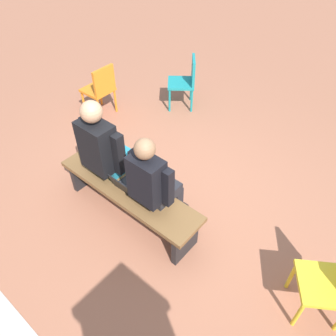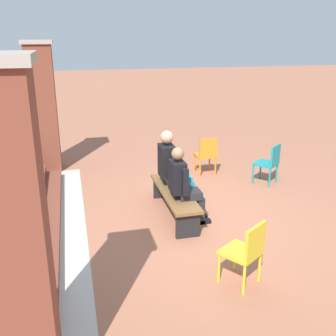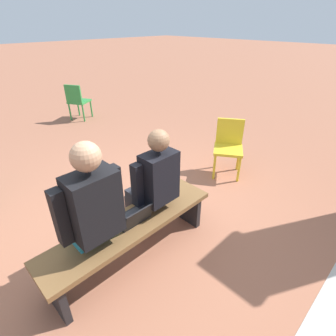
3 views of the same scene
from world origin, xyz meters
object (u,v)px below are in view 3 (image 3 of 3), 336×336
at_px(plastic_chair_mid_courtyard, 229,144).
at_px(plastic_chair_by_pillar, 77,100).
at_px(person_adult, 89,212).
at_px(laptop, 134,218).
at_px(bench, 132,230).
at_px(person_student, 152,184).

relative_size(plastic_chair_mid_courtyard, plastic_chair_by_pillar, 1.00).
bearing_deg(person_adult, laptop, 167.68).
distance_m(plastic_chair_mid_courtyard, plastic_chair_by_pillar, 3.96).
distance_m(bench, laptop, 0.15).
height_order(person_student, person_adult, person_adult).
bearing_deg(plastic_chair_by_pillar, person_student, 71.86).
relative_size(bench, laptop, 5.62).
bearing_deg(laptop, plastic_chair_by_pillar, -111.55).
height_order(person_adult, plastic_chair_by_pillar, person_adult).
bearing_deg(person_student, laptop, 13.79).
xyz_separation_m(plastic_chair_mid_courtyard, plastic_chair_by_pillar, (0.40, -3.94, 0.00)).
bearing_deg(plastic_chair_by_pillar, laptop, 68.45).
distance_m(person_student, plastic_chair_by_pillar, 4.43).
distance_m(person_adult, plastic_chair_mid_courtyard, 2.50).
bearing_deg(plastic_chair_by_pillar, plastic_chair_mid_courtyard, 95.82).
xyz_separation_m(laptop, plastic_chair_mid_courtyard, (-2.09, -0.34, -0.02)).
xyz_separation_m(bench, person_adult, (0.36, -0.07, 0.39)).
height_order(person_adult, plastic_chair_mid_courtyard, person_adult).
bearing_deg(laptop, person_student, -166.21).
bearing_deg(bench, person_student, -169.03).
xyz_separation_m(person_adult, plastic_chair_mid_courtyard, (-2.47, -0.26, -0.26)).
bearing_deg(bench, plastic_chair_mid_courtyard, -171.06).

